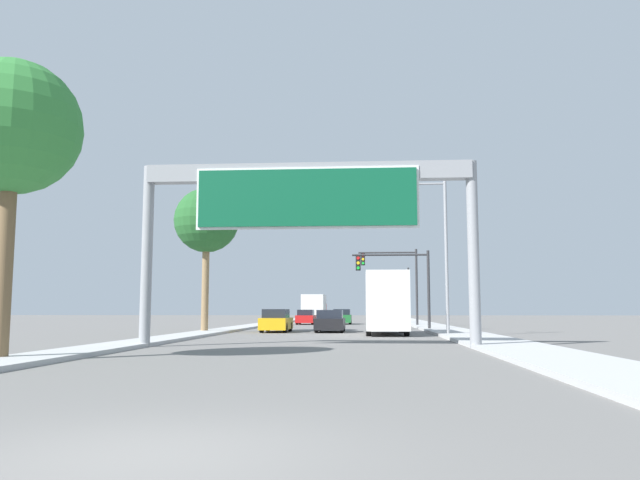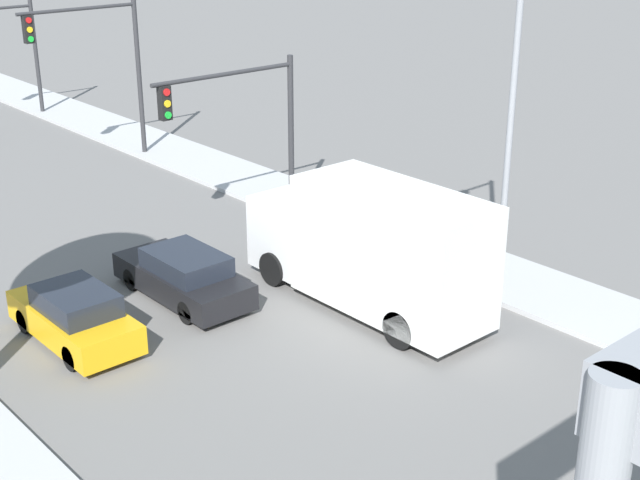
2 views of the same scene
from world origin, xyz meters
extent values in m
plane|color=slate|center=(0.00, 0.00, 0.00)|extent=(300.00, 300.00, 0.00)
cube|color=#B3B3B3|center=(7.75, 60.00, 0.07)|extent=(3.00, 120.00, 0.15)
cube|color=#B3B3B3|center=(-7.25, 60.00, 0.07)|extent=(2.00, 120.00, 0.15)
cylinder|color=gray|center=(-6.45, 18.00, 3.63)|extent=(0.44, 0.44, 7.25)
cylinder|color=gray|center=(6.45, 18.00, 3.63)|extent=(0.44, 0.44, 7.25)
cube|color=gray|center=(0.00, 18.00, 6.90)|extent=(12.90, 0.60, 0.70)
cube|color=white|center=(0.00, 17.70, 5.82)|extent=(8.77, 0.08, 2.46)
cube|color=#0C5133|center=(0.00, 17.65, 5.82)|extent=(8.57, 0.16, 2.26)
cube|color=red|center=(-3.50, 55.07, 0.53)|extent=(1.71, 4.23, 0.72)
cube|color=#1E232D|center=(-3.50, 54.86, 1.16)|extent=(1.50, 2.20, 0.55)
cylinder|color=black|center=(-4.24, 56.38, 0.32)|extent=(0.22, 0.64, 0.64)
cylinder|color=black|center=(-2.76, 56.38, 0.32)|extent=(0.22, 0.64, 0.64)
cylinder|color=black|center=(-4.24, 53.76, 0.32)|extent=(0.22, 0.64, 0.64)
cylinder|color=black|center=(-2.76, 53.76, 0.32)|extent=(0.22, 0.64, 0.64)
cube|color=gold|center=(-3.50, 34.30, 0.55)|extent=(1.72, 4.21, 0.74)
cube|color=#1E232D|center=(-3.50, 34.08, 1.20)|extent=(1.52, 2.19, 0.56)
cylinder|color=black|center=(-4.25, 35.60, 0.32)|extent=(0.22, 0.64, 0.64)
cylinder|color=black|center=(-2.75, 35.60, 0.32)|extent=(0.22, 0.64, 0.64)
cylinder|color=black|center=(-4.25, 32.99, 0.32)|extent=(0.22, 0.64, 0.64)
cylinder|color=black|center=(-2.75, 32.99, 0.32)|extent=(0.22, 0.64, 0.64)
cube|color=#1E662D|center=(0.00, 56.39, 0.55)|extent=(1.83, 4.71, 0.75)
cube|color=#1E232D|center=(0.00, 56.16, 1.21)|extent=(1.61, 2.45, 0.57)
cylinder|color=black|center=(-0.80, 57.85, 0.32)|extent=(0.22, 0.64, 0.64)
cylinder|color=black|center=(0.80, 57.85, 0.32)|extent=(0.22, 0.64, 0.64)
cylinder|color=black|center=(-0.80, 54.93, 0.32)|extent=(0.22, 0.64, 0.64)
cylinder|color=black|center=(0.80, 54.93, 0.32)|extent=(0.22, 0.64, 0.64)
cube|color=black|center=(0.00, 34.66, 0.53)|extent=(1.83, 4.61, 0.71)
cube|color=#1E232D|center=(0.00, 34.43, 1.16)|extent=(1.61, 2.40, 0.54)
cylinder|color=black|center=(-0.81, 36.09, 0.32)|extent=(0.22, 0.64, 0.64)
cylinder|color=black|center=(0.81, 36.09, 0.32)|extent=(0.22, 0.64, 0.64)
cylinder|color=black|center=(-0.81, 33.24, 0.32)|extent=(0.22, 0.64, 0.64)
cylinder|color=black|center=(0.81, 33.24, 0.32)|extent=(0.22, 0.64, 0.64)
cube|color=white|center=(3.50, 33.77, 1.37)|extent=(2.17, 2.14, 2.14)
cube|color=silver|center=(3.50, 29.95, 1.94)|extent=(2.36, 5.51, 3.29)
cylinder|color=black|center=(2.46, 33.67, 0.50)|extent=(0.28, 1.00, 1.00)
cylinder|color=black|center=(4.54, 33.67, 0.50)|extent=(0.28, 1.00, 1.00)
cylinder|color=black|center=(2.46, 28.57, 0.50)|extent=(0.28, 1.00, 1.00)
cylinder|color=black|center=(4.54, 28.57, 0.50)|extent=(0.28, 1.00, 1.00)
cube|color=red|center=(-3.50, 69.10, 1.21)|extent=(2.26, 2.30, 1.82)
cube|color=silver|center=(-3.50, 64.99, 1.71)|extent=(2.46, 5.92, 2.82)
cylinder|color=black|center=(-4.59, 68.98, 0.50)|extent=(0.28, 1.00, 1.00)
cylinder|color=black|center=(-2.41, 68.98, 0.50)|extent=(0.28, 1.00, 1.00)
cylinder|color=black|center=(-4.59, 63.51, 0.50)|extent=(0.28, 1.00, 1.00)
cylinder|color=black|center=(-2.41, 63.51, 0.50)|extent=(0.28, 1.00, 1.00)
cylinder|color=#2D2D30|center=(6.75, 38.00, 2.81)|extent=(0.20, 0.20, 5.61)
cylinder|color=#2D2D30|center=(4.07, 38.00, 5.31)|extent=(5.36, 0.14, 0.14)
cube|color=black|center=(1.82, 38.00, 4.74)|extent=(0.35, 0.28, 1.05)
cylinder|color=red|center=(1.82, 37.84, 5.09)|extent=(0.22, 0.04, 0.22)
cylinder|color=yellow|center=(1.82, 37.84, 4.74)|extent=(0.22, 0.04, 0.22)
cylinder|color=green|center=(1.82, 37.84, 4.39)|extent=(0.22, 0.04, 0.22)
cylinder|color=#2D2D30|center=(6.75, 48.00, 3.34)|extent=(0.20, 0.20, 6.68)
cylinder|color=#2D2D30|center=(4.25, 48.00, 6.38)|extent=(5.01, 0.14, 0.14)
cube|color=black|center=(2.14, 48.00, 5.81)|extent=(0.35, 0.28, 1.05)
cylinder|color=red|center=(2.14, 47.84, 6.16)|extent=(0.22, 0.04, 0.22)
cylinder|color=yellow|center=(2.14, 47.84, 5.81)|extent=(0.22, 0.04, 0.22)
cylinder|color=green|center=(2.14, 47.84, 5.46)|extent=(0.22, 0.04, 0.22)
cylinder|color=#2D2D30|center=(6.75, 58.00, 2.86)|extent=(0.20, 0.20, 5.72)
cylinder|color=#2D2D30|center=(4.90, 58.00, 5.42)|extent=(3.69, 0.14, 0.14)
cube|color=black|center=(3.35, 58.00, 4.85)|extent=(0.35, 0.28, 1.05)
cylinder|color=red|center=(3.35, 57.84, 5.20)|extent=(0.22, 0.04, 0.22)
cylinder|color=yellow|center=(3.35, 57.84, 4.85)|extent=(0.22, 0.04, 0.22)
cylinder|color=green|center=(3.35, 57.84, 4.50)|extent=(0.22, 0.04, 0.22)
cylinder|color=brown|center=(-8.04, 10.80, 3.40)|extent=(0.46, 0.46, 6.81)
sphere|color=#337F38|center=(-8.04, 10.80, 6.81)|extent=(3.97, 3.97, 3.97)
cylinder|color=#8C704C|center=(-7.82, 32.62, 3.57)|extent=(0.45, 0.45, 7.15)
sphere|color=#235B28|center=(-7.82, 32.62, 7.15)|extent=(4.13, 4.13, 4.13)
cylinder|color=gray|center=(6.85, 28.95, 4.37)|extent=(0.18, 0.18, 8.73)
cylinder|color=gray|center=(5.95, 28.95, 8.58)|extent=(1.81, 0.12, 0.12)
cube|color=#B2B2A8|center=(5.04, 28.95, 8.48)|extent=(0.60, 0.28, 0.20)
camera|label=1|loc=(2.23, -6.31, 1.47)|focal=35.00mm
camera|label=2|loc=(-12.20, 14.98, 10.78)|focal=50.00mm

